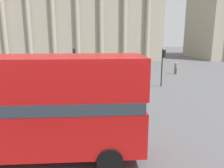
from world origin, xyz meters
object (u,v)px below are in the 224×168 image
double_decker_bus (7,105)px  pedestrian_grey (82,68)px  pedestrian_olive (176,67)px  traffic_light_mid (163,62)px  pedestrian_white (64,67)px  pedestrian_blue (40,106)px  traffic_light_far (74,58)px  car_black (47,69)px  plaza_building_left (79,13)px  traffic_light_near (16,82)px

double_decker_bus → pedestrian_grey: double_decker_bus is taller
pedestrian_olive → pedestrian_grey: (-12.43, 0.04, -0.01)m
traffic_light_mid → pedestrian_white: (-10.81, 7.22, -1.42)m
traffic_light_mid → pedestrian_blue: bearing=-139.1°
double_decker_bus → traffic_light_mid: bearing=49.0°
pedestrian_blue → traffic_light_mid: bearing=92.8°
traffic_light_far → car_black: bearing=167.8°
pedestrian_white → pedestrian_blue: size_ratio=1.08×
plaza_building_left → pedestrian_grey: 22.99m
car_black → traffic_light_far: bearing=106.3°
traffic_light_mid → pedestrian_white: bearing=146.3°
traffic_light_near → traffic_light_mid: size_ratio=0.92×
car_black → pedestrian_white: pedestrian_white is taller
traffic_light_mid → pedestrian_grey: 11.16m
pedestrian_olive → pedestrian_white: pedestrian_white is taller
double_decker_bus → car_black: 20.75m
plaza_building_left → traffic_light_mid: (10.27, -28.12, -7.40)m
pedestrian_white → pedestrian_blue: (0.87, -15.84, -0.09)m
double_decker_bus → pedestrian_white: size_ratio=5.99×
pedestrian_grey → pedestrian_blue: 15.68m
traffic_light_mid → pedestrian_blue: size_ratio=2.25×
traffic_light_mid → pedestrian_grey: size_ratio=2.32×
traffic_light_far → pedestrian_white: (-1.31, 0.30, -1.25)m
pedestrian_white → traffic_light_far: bearing=122.5°
double_decker_bus → plaza_building_left: 41.54m
pedestrian_grey → pedestrian_blue: pedestrian_blue is taller
double_decker_bus → traffic_light_far: (0.57, 19.67, -0.07)m
traffic_light_near → pedestrian_blue: bearing=-27.8°
traffic_light_near → double_decker_bus: bearing=-73.6°
traffic_light_near → traffic_light_far: bearing=82.2°
traffic_light_far → double_decker_bus: bearing=-91.7°
traffic_light_near → pedestrian_olive: bearing=43.7°
pedestrian_olive → double_decker_bus: bearing=92.9°
double_decker_bus → pedestrian_olive: 24.18m
traffic_light_far → pedestrian_grey: 1.67m
plaza_building_left → pedestrian_blue: (0.32, -36.74, -8.90)m
traffic_light_far → pedestrian_blue: size_ratio=2.09×
traffic_light_near → car_black: traffic_light_near is taller
traffic_light_mid → traffic_light_far: 11.76m
plaza_building_left → car_black: 22.55m
traffic_light_near → pedestrian_blue: 2.22m
pedestrian_olive → plaza_building_left: bearing=-18.0°
traffic_light_mid → pedestrian_blue: traffic_light_mid is taller
traffic_light_mid → double_decker_bus: bearing=-128.3°
traffic_light_near → pedestrian_grey: size_ratio=2.12×
plaza_building_left → traffic_light_far: bearing=-87.9°
double_decker_bus → pedestrian_grey: size_ratio=6.65×
traffic_light_mid → car_black: size_ratio=0.90×
car_black → traffic_light_mid: bearing=88.1°
traffic_light_mid → car_black: traffic_light_mid is taller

